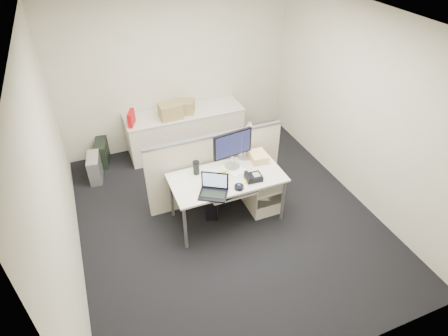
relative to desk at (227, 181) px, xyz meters
name	(u,v)px	position (x,y,z in m)	size (l,w,h in m)	color
floor	(227,217)	(0.00, 0.00, -0.67)	(4.00, 4.50, 0.01)	black
ceiling	(228,23)	(0.00, 0.00, 2.04)	(4.00, 4.50, 0.01)	white
wall_back	(176,71)	(0.00, 2.25, 0.69)	(4.00, 0.02, 2.70)	beige
wall_front	(338,279)	(0.00, -2.25, 0.69)	(4.00, 0.02, 2.70)	beige
wall_left	(53,174)	(-2.00, 0.00, 0.69)	(0.02, 4.50, 2.70)	beige
wall_right	(361,108)	(2.00, 0.00, 0.69)	(0.02, 4.50, 2.70)	beige
desk	(227,181)	(0.00, 0.00, 0.00)	(1.50, 0.75, 0.73)	silver
keyboard_tray	(232,191)	(0.00, -0.18, -0.04)	(0.62, 0.32, 0.02)	silver
drawer_pedestal	(261,188)	(0.55, 0.05, -0.34)	(0.40, 0.55, 0.65)	beige
cubicle_partition	(215,169)	(0.00, 0.45, -0.11)	(2.00, 0.06, 1.10)	#B2AE92
back_counter	(185,131)	(0.00, 1.93, -0.30)	(2.00, 0.60, 0.72)	beige
monitor_main	(232,150)	(0.15, 0.18, 0.34)	(0.56, 0.21, 0.56)	black
monitor_small	(245,144)	(0.40, 0.32, 0.30)	(0.38, 0.19, 0.47)	#B7B7BC
laptop	(213,187)	(-0.30, -0.28, 0.19)	(0.34, 0.26, 0.26)	black
trackball	(239,187)	(0.05, -0.28, 0.09)	(0.12, 0.12, 0.05)	black
desk_phone	(253,177)	(0.30, -0.18, 0.10)	(0.21, 0.17, 0.07)	black
paper_stack	(234,169)	(0.15, 0.12, 0.07)	(0.23, 0.29, 0.01)	white
sticky_pad	(245,181)	(0.18, -0.18, 0.07)	(0.07, 0.07, 0.01)	#FFEF4A
travel_mug	(196,168)	(-0.35, 0.22, 0.16)	(0.08, 0.08, 0.18)	black
banana	(224,171)	(0.00, 0.10, 0.08)	(0.17, 0.04, 0.04)	yellow
cellphone	(228,166)	(0.10, 0.20, 0.07)	(0.06, 0.11, 0.01)	black
manila_folders	(258,157)	(0.55, 0.20, 0.12)	(0.22, 0.28, 0.11)	#EFD97F
keyboard	(237,191)	(0.05, -0.22, -0.02)	(0.45, 0.16, 0.03)	black
pc_tower_desk	(212,201)	(-0.15, 0.20, -0.47)	(0.17, 0.41, 0.39)	black
pc_tower_spare_dark	(102,153)	(-1.45, 2.03, -0.46)	(0.18, 0.44, 0.41)	black
pc_tower_spare_silver	(95,168)	(-1.62, 1.63, -0.46)	(0.18, 0.45, 0.42)	#B7B7BC
cardboard_box_left	(171,112)	(-0.26, 1.81, 0.19)	(0.37, 0.27, 0.27)	#967F53
cardboard_box_right	(184,107)	(0.00, 1.91, 0.17)	(0.33, 0.26, 0.24)	#967F53
red_binder	(131,119)	(-0.90, 1.83, 0.18)	(0.06, 0.27, 0.25)	#B10A10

